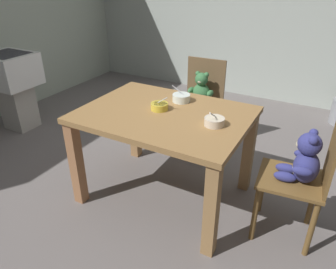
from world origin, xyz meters
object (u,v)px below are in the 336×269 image
dining_table (165,128)px  porridge_bowl_cream_near_right (214,121)px  porridge_bowl_white_far_center (181,98)px  porridge_bowl_yellow_center (159,106)px  teddy_chair_far_center (200,100)px  teddy_chair_near_right (303,169)px  sink_basin (13,81)px

dining_table → porridge_bowl_cream_near_right: porridge_bowl_cream_near_right is taller
porridge_bowl_white_far_center → porridge_bowl_yellow_center: bearing=-107.5°
dining_table → porridge_bowl_white_far_center: (0.01, 0.24, 0.16)m
porridge_bowl_yellow_center → porridge_bowl_cream_near_right: bearing=-6.5°
teddy_chair_far_center → teddy_chair_near_right: bearing=51.0°
teddy_chair_near_right → porridge_bowl_white_far_center: 1.01m
porridge_bowl_yellow_center → porridge_bowl_cream_near_right: size_ratio=0.95×
porridge_bowl_cream_near_right → porridge_bowl_yellow_center: bearing=173.5°
dining_table → porridge_bowl_cream_near_right: size_ratio=8.36×
porridge_bowl_white_far_center → teddy_chair_near_right: bearing=-12.3°
teddy_chair_near_right → teddy_chair_far_center: teddy_chair_far_center is taller
dining_table → porridge_bowl_yellow_center: bearing=155.9°
teddy_chair_near_right → porridge_bowl_white_far_center: (-0.96, 0.21, 0.22)m
teddy_chair_near_right → porridge_bowl_cream_near_right: teddy_chair_near_right is taller
teddy_chair_near_right → sink_basin: bearing=-10.2°
dining_table → porridge_bowl_cream_near_right: bearing=-3.7°
teddy_chair_far_center → porridge_bowl_yellow_center: (0.01, -0.78, 0.23)m
porridge_bowl_cream_near_right → teddy_chair_far_center: bearing=118.6°
porridge_bowl_cream_near_right → teddy_chair_near_right: bearing=5.7°
dining_table → porridge_bowl_cream_near_right: (0.39, -0.03, 0.15)m
dining_table → porridge_bowl_white_far_center: size_ratio=8.19×
dining_table → teddy_chair_near_right: teddy_chair_near_right is taller
porridge_bowl_white_far_center → porridge_bowl_yellow_center: size_ratio=1.07×
porridge_bowl_cream_near_right → sink_basin: size_ratio=0.17×
sink_basin → dining_table: bearing=-7.8°
porridge_bowl_yellow_center → sink_basin: bearing=172.7°
sink_basin → porridge_bowl_cream_near_right: bearing=-7.1°
teddy_chair_near_right → porridge_bowl_cream_near_right: (-0.58, -0.06, 0.22)m
porridge_bowl_yellow_center → teddy_chair_near_right: bearing=0.4°
teddy_chair_far_center → porridge_bowl_white_far_center: size_ratio=6.11×
dining_table → porridge_bowl_yellow_center: size_ratio=8.79×
porridge_bowl_white_far_center → porridge_bowl_yellow_center: (-0.07, -0.22, -0.00)m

